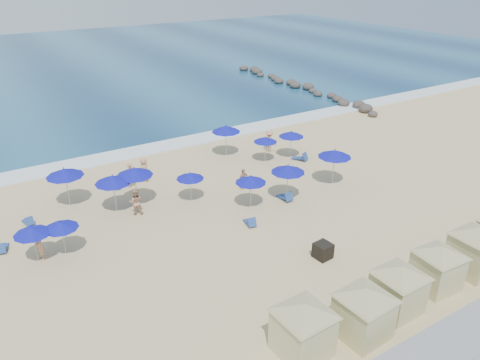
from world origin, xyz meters
name	(u,v)px	position (x,y,z in m)	size (l,w,h in m)	color
ground	(244,231)	(0.00, 0.00, 0.00)	(160.00, 160.00, 0.00)	#CCB481
ocean	(49,67)	(0.00, 55.00, 0.03)	(160.00, 80.00, 0.06)	navy
surf_line	(147,149)	(0.00, 15.50, 0.04)	(160.00, 2.50, 0.08)	white
rock_jetty	(300,86)	(24.01, 24.90, 0.36)	(2.56, 26.66, 0.96)	#312B29
trash_bin	(323,251)	(2.21, -4.62, 0.44)	(0.87, 0.87, 0.87)	black
cabana_0	(303,322)	(-3.04, -9.36, 1.58)	(4.39, 4.39, 2.76)	beige
cabana_1	(364,306)	(-0.22, -9.94, 1.56)	(4.33, 4.33, 2.72)	beige
cabana_2	(399,283)	(2.29, -9.62, 1.53)	(4.25, 4.25, 2.67)	beige
cabana_3	(439,262)	(5.24, -9.49, 1.50)	(4.18, 4.18, 2.62)	beige
cabana_4	(477,244)	(8.05, -9.61, 1.64)	(4.56, 4.56, 2.86)	beige
umbrella_1	(32,231)	(-11.11, 3.24, 1.93)	(1.95, 1.95, 2.22)	#A5A8AD
umbrella_2	(65,172)	(-8.07, 8.84, 2.38)	(2.41, 2.41, 2.75)	#A5A8AD
umbrella_3	(61,225)	(-9.67, 3.15, 1.85)	(1.88, 1.88, 2.14)	#A5A8AD
umbrella_4	(134,172)	(-4.20, 6.59, 2.38)	(2.41, 2.41, 2.74)	#A5A8AD
umbrella_5	(113,179)	(-5.70, 6.39, 2.28)	(2.31, 2.31, 2.63)	#A5A8AD
umbrella_6	(251,179)	(1.98, 2.30, 2.01)	(2.03, 2.03, 2.31)	#A5A8AD
umbrella_7	(190,176)	(-0.93, 5.18, 1.84)	(1.86, 1.86, 2.12)	#A5A8AD
umbrella_8	(288,169)	(4.69, 1.94, 2.26)	(2.29, 2.29, 2.60)	#A5A8AD
umbrella_9	(226,129)	(5.15, 10.87, 2.33)	(2.36, 2.36, 2.69)	#A5A8AD
umbrella_10	(291,134)	(9.44, 7.76, 2.02)	(2.04, 2.04, 2.33)	#A5A8AD
umbrella_11	(335,153)	(8.97, 2.14, 2.37)	(2.40, 2.40, 2.73)	#A5A8AD
umbrella_12	(265,139)	(7.17, 8.15, 1.88)	(1.90, 1.90, 2.17)	#A5A8AD
beach_chair_0	(2,248)	(-12.64, 5.29, 0.23)	(0.82, 1.29, 0.66)	navy
beach_chair_1	(28,221)	(-10.86, 7.66, 0.21)	(0.66, 1.17, 0.61)	navy
beach_chair_2	(116,184)	(-4.62, 9.76, 0.26)	(1.10, 1.48, 0.75)	navy
beach_chair_3	(250,222)	(0.71, 0.35, 0.22)	(0.74, 1.24, 0.64)	navy
beach_chair_4	(286,197)	(4.55, 1.85, 0.25)	(0.57, 1.29, 0.71)	navy
beach_chair_5	(301,157)	(9.79, 6.76, 0.25)	(1.08, 1.45, 0.73)	navy
beachgoer_0	(39,245)	(-10.90, 3.30, 0.90)	(0.66, 0.43, 1.81)	tan
beachgoer_1	(136,202)	(-4.71, 5.36, 0.87)	(0.84, 0.66, 1.73)	tan
beachgoer_2	(243,179)	(3.01, 4.81, 0.78)	(0.91, 0.38, 1.56)	tan
beachgoer_3	(269,141)	(8.68, 9.72, 0.94)	(1.21, 0.70, 1.87)	tan
beachgoer_4	(144,169)	(-2.40, 9.83, 0.90)	(0.88, 0.57, 1.79)	tan
beachgoer_5	(130,175)	(-3.65, 9.36, 0.92)	(0.67, 0.44, 1.84)	tan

